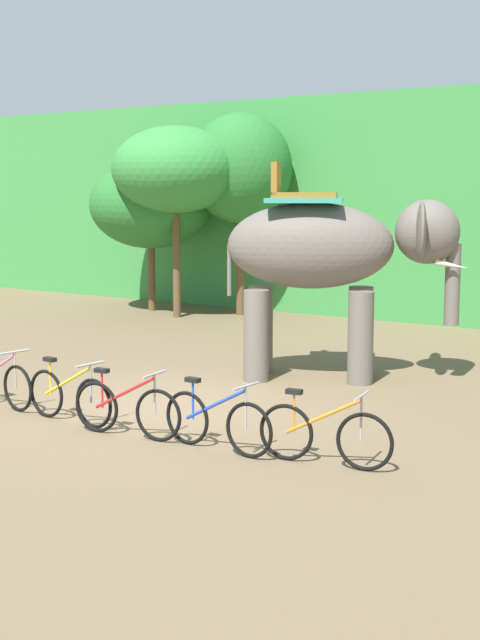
% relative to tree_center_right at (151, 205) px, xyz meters
% --- Properties ---
extents(ground_plane, '(80.00, 80.00, 0.00)m').
position_rel_tree_center_right_xyz_m(ground_plane, '(7.29, -8.61, -2.92)').
color(ground_plane, brown).
extents(foliage_hedge, '(36.00, 6.00, 5.77)m').
position_rel_tree_center_right_xyz_m(foliage_hedge, '(7.29, 4.72, -0.04)').
color(foliage_hedge, '#3D8E42').
rests_on(foliage_hedge, ground).
extents(tree_center_right, '(3.34, 3.34, 4.12)m').
position_rel_tree_center_right_xyz_m(tree_center_right, '(0.00, 0.00, 0.00)').
color(tree_center_right, brown).
rests_on(tree_center_right, ground).
extents(tree_center_left, '(3.31, 3.31, 4.96)m').
position_rel_tree_center_right_xyz_m(tree_center_left, '(1.41, -0.67, 0.91)').
color(tree_center_left, brown).
rests_on(tree_center_left, ground).
extents(tree_left, '(2.72, 2.72, 5.33)m').
position_rel_tree_center_right_xyz_m(tree_left, '(2.54, 0.64, 0.96)').
color(tree_left, brown).
rests_on(tree_left, ground).
extents(elephant, '(4.13, 3.07, 3.78)m').
position_rel_tree_center_right_xyz_m(elephant, '(8.39, -5.28, -0.72)').
color(elephant, '#665E56').
rests_on(elephant, ground).
extents(bike_yellow, '(1.71, 0.52, 0.92)m').
position_rel_tree_center_right_xyz_m(bike_yellow, '(6.77, -10.03, -2.54)').
color(bike_yellow, black).
rests_on(bike_yellow, ground).
extents(bike_red, '(1.70, 0.52, 0.92)m').
position_rel_tree_center_right_xyz_m(bike_red, '(7.94, -10.14, -2.54)').
color(bike_red, black).
rests_on(bike_red, ground).
extents(bike_blue, '(1.71, 0.52, 0.92)m').
position_rel_tree_center_right_xyz_m(bike_blue, '(9.34, -10.00, -2.54)').
color(bike_blue, black).
rests_on(bike_blue, ground).
extents(bike_orange, '(1.70, 0.52, 0.92)m').
position_rel_tree_center_right_xyz_m(bike_orange, '(10.76, -9.77, -2.54)').
color(bike_orange, black).
rests_on(bike_orange, ground).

